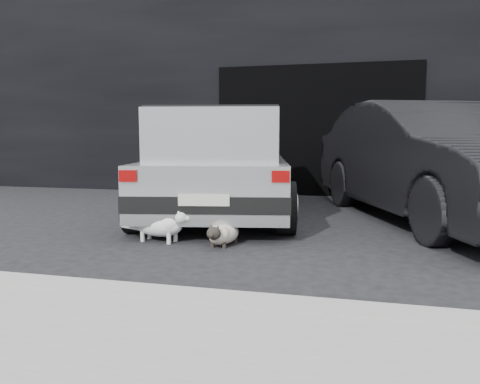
% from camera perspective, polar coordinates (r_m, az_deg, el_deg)
% --- Properties ---
extents(ground, '(80.00, 80.00, 0.00)m').
position_cam_1_polar(ground, '(5.88, -4.16, -4.77)').
color(ground, black).
rests_on(ground, ground).
extents(building_facade, '(34.00, 4.00, 5.00)m').
position_cam_1_polar(building_facade, '(11.58, 10.26, 13.15)').
color(building_facade, black).
rests_on(building_facade, ground).
extents(garage_opening, '(4.00, 0.10, 2.60)m').
position_cam_1_polar(garage_opening, '(9.50, 9.27, 7.37)').
color(garage_opening, black).
rests_on(garage_opening, ground).
extents(curb, '(18.00, 0.25, 0.12)m').
position_cam_1_polar(curb, '(3.18, -1.67, -13.57)').
color(curb, gray).
rests_on(curb, ground).
extents(silver_hatchback, '(2.71, 4.49, 1.55)m').
position_cam_1_polar(silver_hatchback, '(7.00, -2.38, 4.05)').
color(silver_hatchback, '#BBBEC0').
rests_on(silver_hatchback, ground).
extents(second_car, '(3.44, 5.39, 1.68)m').
position_cam_1_polar(second_car, '(7.01, 22.55, 3.49)').
color(second_car, black).
rests_on(second_car, ground).
extents(cat_siamese, '(0.33, 0.81, 0.28)m').
position_cam_1_polar(cat_siamese, '(5.07, -2.16, -5.15)').
color(cat_siamese, beige).
rests_on(cat_siamese, ground).
extents(cat_white, '(0.86, 0.37, 0.40)m').
position_cam_1_polar(cat_white, '(5.31, -9.51, -3.94)').
color(cat_white, white).
rests_on(cat_white, ground).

